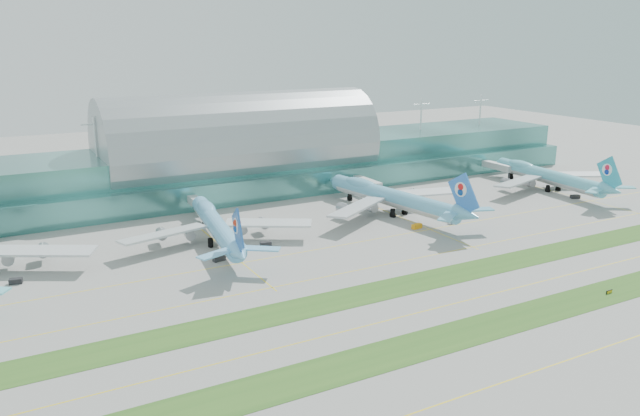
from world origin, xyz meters
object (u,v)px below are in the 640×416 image
airliner_d (547,175)px  terminal (240,158)px  airliner_b (216,224)px  taxiway_sign_east (609,292)px  airliner_c (391,196)px

airliner_d → terminal: bearing=156.6°
terminal → airliner_b: bearing=-117.8°
terminal → airliner_d: (120.38, -65.02, -7.82)m
taxiway_sign_east → airliner_b: bearing=127.7°
airliner_d → airliner_c: bearing=-175.5°
airliner_d → taxiway_sign_east: bearing=-125.4°
terminal → airliner_d: bearing=-28.4°
airliner_c → terminal: bearing=110.8°
airliner_c → airliner_b: bearing=172.9°
airliner_c → airliner_d: airliner_c is taller
airliner_d → taxiway_sign_east: 121.43m
airliner_d → taxiway_sign_east: airliner_d is taller
terminal → airliner_b: size_ratio=4.69×
airliner_b → terminal: bearing=70.2°
airliner_c → taxiway_sign_east: size_ratio=34.45×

